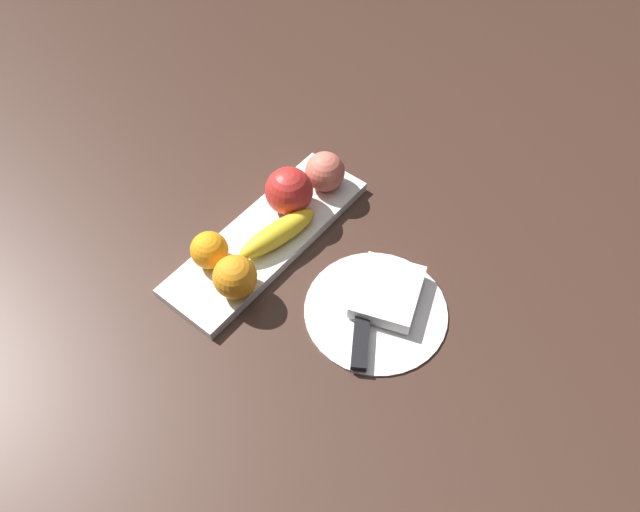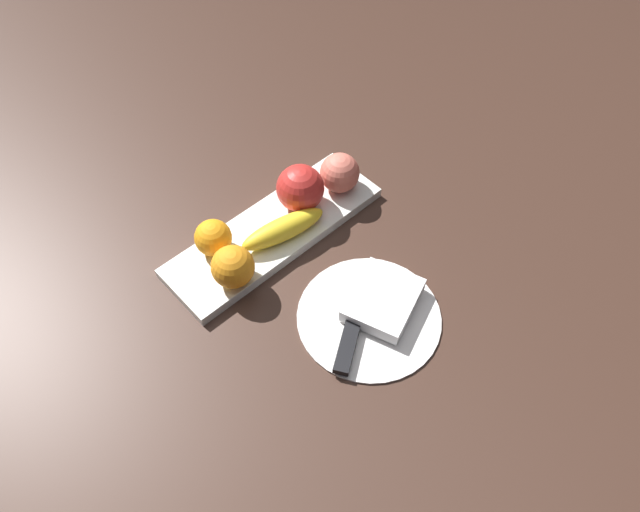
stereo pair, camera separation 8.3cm
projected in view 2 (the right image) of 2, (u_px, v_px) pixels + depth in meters
The scene contains 10 objects.
ground_plane at pixel (272, 232), 1.06m from camera, with size 2.40×2.40×0.00m, color #3A251C.
fruit_tray at pixel (275, 231), 1.05m from camera, with size 0.40×0.13×0.02m, color white.
apple at pixel (299, 187), 1.04m from camera, with size 0.08×0.08×0.08m, color red.
banana at pixel (281, 230), 1.01m from camera, with size 0.15×0.04×0.04m, color yellow.
orange_near_apple at pixel (213, 238), 0.99m from camera, with size 0.06×0.06×0.06m, color orange.
orange_near_banana at pixel (233, 267), 0.95m from camera, with size 0.07×0.07×0.07m, color orange.
peach at pixel (340, 173), 1.07m from camera, with size 0.07×0.07×0.07m, color #D56957.
dinner_plate at pixel (370, 316), 0.95m from camera, with size 0.23×0.23×0.01m, color white.
folded_napkin at pixel (383, 300), 0.95m from camera, with size 0.12×0.10×0.02m, color white.
knife at pixel (349, 338), 0.92m from camera, with size 0.16×0.12×0.01m.
Camera 2 is at (-0.39, -0.55, 0.82)m, focal length 33.83 mm.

